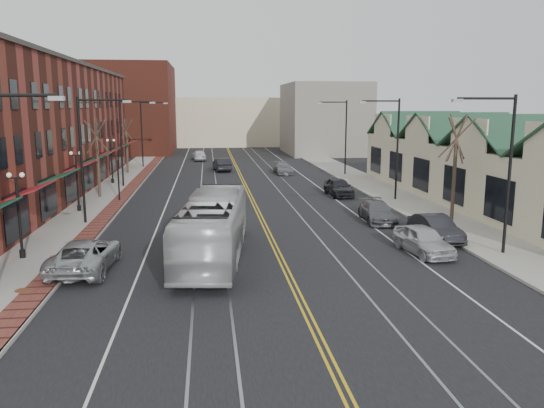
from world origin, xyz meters
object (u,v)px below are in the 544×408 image
object	(u,v)px
transit_bus	(213,227)
parked_car_b	(436,228)
parked_car_d	(339,187)
parked_car_c	(377,212)
parked_car_a	(423,240)
parked_suv	(85,255)

from	to	relation	value
transit_bus	parked_car_b	bearing A→B (deg)	-163.75
transit_bus	parked_car_d	xyz separation A→B (m)	(10.83, 17.56, -0.84)
parked_car_c	parked_car_d	bearing A→B (deg)	93.81
transit_bus	parked_car_b	xyz separation A→B (m)	(12.63, 2.05, -0.88)
parked_car_a	parked_car_d	xyz separation A→B (m)	(0.00, 18.05, 0.03)
parked_suv	parked_car_b	size ratio (longest dim) A/B	1.25
transit_bus	parked_car_d	world-z (taller)	transit_bus
parked_car_a	parked_suv	bearing A→B (deg)	176.22
parked_suv	parked_car_c	xyz separation A→B (m)	(16.86, 8.64, -0.09)
parked_car_d	transit_bus	bearing A→B (deg)	-123.33
parked_car_a	parked_car_c	size ratio (longest dim) A/B	0.94
parked_car_b	parked_suv	bearing A→B (deg)	-173.13
transit_bus	parked_car_d	size ratio (longest dim) A/B	2.56
parked_car_c	parked_car_a	bearing A→B (deg)	-87.00
parked_car_d	parked_car_a	bearing A→B (deg)	-91.66
parked_car_a	parked_car_d	bearing A→B (deg)	83.26
transit_bus	parked_car_d	distance (m)	20.65
transit_bus	parked_car_c	bearing A→B (deg)	-139.23
parked_suv	parked_car_a	xyz separation A→B (m)	(16.80, 0.87, -0.02)
transit_bus	parked_car_a	xyz separation A→B (m)	(10.83, -0.49, -0.86)
parked_car_c	transit_bus	bearing A→B (deg)	-142.79
parked_car_c	parked_suv	bearing A→B (deg)	-149.41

